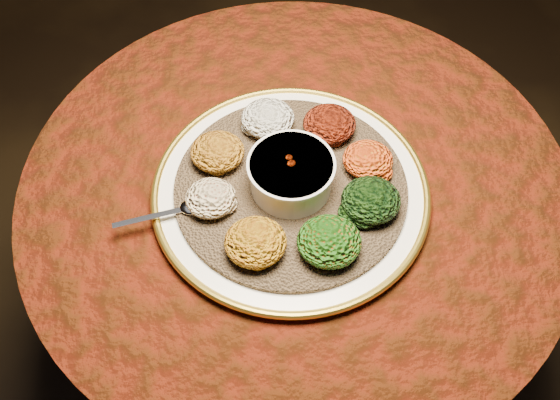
{
  "coord_description": "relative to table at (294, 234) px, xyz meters",
  "views": [
    {
      "loc": [
        -0.07,
        -0.64,
        1.6
      ],
      "look_at": [
        -0.03,
        -0.06,
        0.76
      ],
      "focal_mm": 40.0,
      "sensor_mm": 36.0,
      "label": 1
    }
  ],
  "objects": [
    {
      "name": "table",
      "position": [
        0.0,
        0.0,
        0.0
      ],
      "size": [
        0.96,
        0.96,
        0.73
      ],
      "color": "black",
      "rests_on": "ground"
    },
    {
      "name": "platter",
      "position": [
        -0.01,
        -0.03,
        0.19
      ],
      "size": [
        0.52,
        0.52,
        0.02
      ],
      "rotation": [
        0.0,
        0.0,
        0.18
      ],
      "color": "white",
      "rests_on": "table"
    },
    {
      "name": "injera",
      "position": [
        -0.01,
        -0.03,
        0.2
      ],
      "size": [
        0.5,
        0.5,
        0.01
      ],
      "primitive_type": "cylinder",
      "rotation": [
        0.0,
        0.0,
        0.34
      ],
      "color": "brown",
      "rests_on": "platter"
    },
    {
      "name": "stew_bowl",
      "position": [
        -0.01,
        -0.03,
        0.24
      ],
      "size": [
        0.14,
        0.14,
        0.06
      ],
      "color": "silver",
      "rests_on": "injera"
    },
    {
      "name": "spoon",
      "position": [
        -0.18,
        -0.07,
        0.21
      ],
      "size": [
        0.15,
        0.05,
        0.01
      ],
      "rotation": [
        0.0,
        0.0,
        -2.92
      ],
      "color": "silver",
      "rests_on": "injera"
    },
    {
      "name": "portion_ayib",
      "position": [
        -0.04,
        0.1,
        0.23
      ],
      "size": [
        0.09,
        0.09,
        0.05
      ],
      "primitive_type": "ellipsoid",
      "color": "beige",
      "rests_on": "injera"
    },
    {
      "name": "portion_kitfo",
      "position": [
        0.06,
        0.08,
        0.23
      ],
      "size": [
        0.09,
        0.09,
        0.04
      ],
      "primitive_type": "ellipsoid",
      "color": "black",
      "rests_on": "injera"
    },
    {
      "name": "portion_tikil",
      "position": [
        0.12,
        -0.0,
        0.23
      ],
      "size": [
        0.09,
        0.08,
        0.04
      ],
      "primitive_type": "ellipsoid",
      "color": "#C98A10",
      "rests_on": "injera"
    },
    {
      "name": "portion_gomen",
      "position": [
        0.11,
        -0.09,
        0.23
      ],
      "size": [
        0.1,
        0.09,
        0.05
      ],
      "primitive_type": "ellipsoid",
      "color": "black",
      "rests_on": "injera"
    },
    {
      "name": "portion_mixveg",
      "position": [
        0.04,
        -0.16,
        0.23
      ],
      "size": [
        0.1,
        0.09,
        0.05
      ],
      "primitive_type": "ellipsoid",
      "color": "#A52A0A",
      "rests_on": "injera"
    },
    {
      "name": "portion_kik",
      "position": [
        -0.08,
        -0.15,
        0.23
      ],
      "size": [
        0.1,
        0.09,
        0.05
      ],
      "primitive_type": "ellipsoid",
      "color": "#AE770F",
      "rests_on": "injera"
    },
    {
      "name": "portion_timatim",
      "position": [
        -0.14,
        -0.06,
        0.23
      ],
      "size": [
        0.08,
        0.08,
        0.04
      ],
      "primitive_type": "ellipsoid",
      "color": "#710E06",
      "rests_on": "injera"
    },
    {
      "name": "portion_shiro",
      "position": [
        -0.13,
        0.03,
        0.23
      ],
      "size": [
        0.09,
        0.09,
        0.04
      ],
      "primitive_type": "ellipsoid",
      "color": "#A56913",
      "rests_on": "injera"
    }
  ]
}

